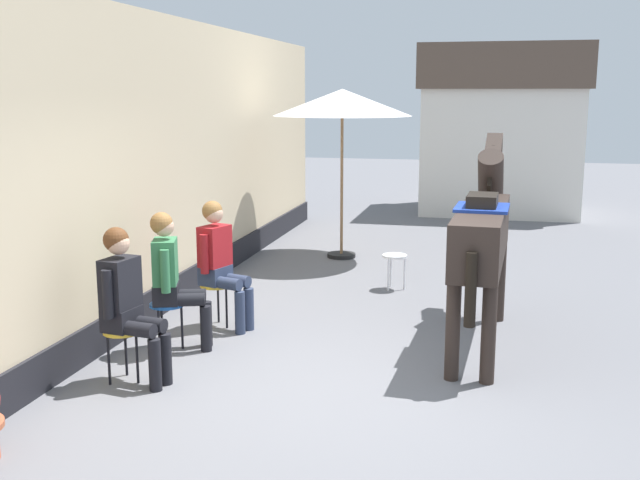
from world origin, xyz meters
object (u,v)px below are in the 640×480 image
seated_visitor_near (127,297)px  seated_visitor_middle (172,274)px  saddled_horse_center (483,232)px  cafe_parasol (342,104)px  seated_visitor_far (220,258)px  spare_stool_white (395,259)px

seated_visitor_near → seated_visitor_middle: 0.90m
saddled_horse_center → cafe_parasol: cafe_parasol is taller
seated_visitor_near → seated_visitor_far: 1.70m
seated_visitor_far → seated_visitor_middle: bearing=-104.0°
saddled_horse_center → cafe_parasol: bearing=120.6°
cafe_parasol → seated_visitor_far: bearing=-98.5°
seated_visitor_near → seated_visitor_far: bearing=82.6°
seated_visitor_middle → spare_stool_white: seated_visitor_middle is taller
seated_visitor_near → seated_visitor_far: same height
seated_visitor_near → spare_stool_white: seated_visitor_near is taller
seated_visitor_near → cafe_parasol: size_ratio=0.54×
saddled_horse_center → seated_visitor_far: bearing=-177.9°
seated_visitor_near → cafe_parasol: cafe_parasol is taller
seated_visitor_middle → cafe_parasol: (0.77, 4.59, 1.59)m
seated_visitor_middle → seated_visitor_far: same height
seated_visitor_far → saddled_horse_center: bearing=2.1°
saddled_horse_center → cafe_parasol: size_ratio=1.16×
seated_visitor_near → spare_stool_white: 4.18m
seated_visitor_far → saddled_horse_center: 2.78m
seated_visitor_near → seated_visitor_middle: same height
seated_visitor_near → saddled_horse_center: (2.97, 1.79, 0.38)m
saddled_horse_center → spare_stool_white: 2.36m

